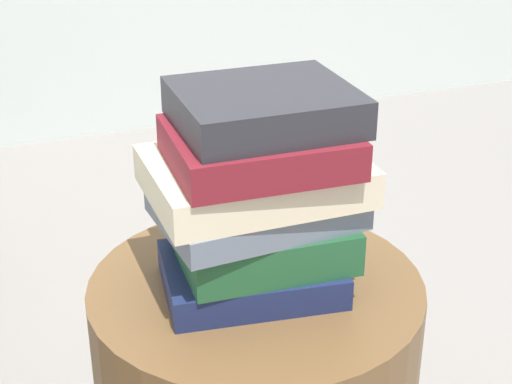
# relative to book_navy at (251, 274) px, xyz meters

# --- Properties ---
(book_navy) EXTENTS (0.26, 0.20, 0.04)m
(book_navy) POSITION_rel_book_navy_xyz_m (0.00, 0.00, 0.00)
(book_navy) COLOR #19234C
(book_navy) RESTS_ON side_table
(book_forest) EXTENTS (0.24, 0.20, 0.06)m
(book_forest) POSITION_rel_book_navy_xyz_m (0.02, 0.01, 0.05)
(book_forest) COLOR #1E512D
(book_forest) RESTS_ON book_navy
(book_slate) EXTENTS (0.27, 0.20, 0.04)m
(book_slate) POSITION_rel_book_navy_xyz_m (0.01, 0.01, 0.10)
(book_slate) COLOR slate
(book_slate) RESTS_ON book_forest
(book_cream) EXTENTS (0.28, 0.21, 0.05)m
(book_cream) POSITION_rel_book_navy_xyz_m (0.01, 0.01, 0.14)
(book_cream) COLOR beige
(book_cream) RESTS_ON book_slate
(book_maroon) EXTENTS (0.24, 0.20, 0.05)m
(book_maroon) POSITION_rel_book_navy_xyz_m (0.01, -0.00, 0.19)
(book_maroon) COLOR maroon
(book_maroon) RESTS_ON book_cream
(book_charcoal) EXTENTS (0.23, 0.20, 0.05)m
(book_charcoal) POSITION_rel_book_navy_xyz_m (0.02, 0.00, 0.24)
(book_charcoal) COLOR #28282D
(book_charcoal) RESTS_ON book_maroon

